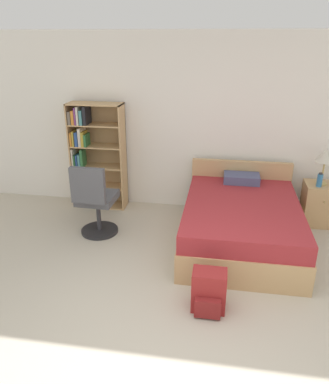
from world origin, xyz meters
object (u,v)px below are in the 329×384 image
Objects in this scene: water_bottle at (320,180)px; nightstand at (320,204)px; backpack_red at (209,292)px; office_chair at (95,202)px; bed at (241,221)px; table_lamp at (326,157)px; bookshelf at (92,156)px.

nightstand is at bearing 52.27° from water_bottle.
nightstand is 2.57m from backpack_red.
bed is at bearing 3.73° from office_chair.
table_lamp is (-0.03, 0.00, 0.70)m from nightstand.
bed is 3.27× the size of nightstand.
bookshelf is 3.78× the size of backpack_red.
water_bottle reaches higher than nightstand.
nightstand is at bearing 55.60° from backpack_red.
backpack_red is (1.93, -2.23, -0.62)m from bookshelf.
backpack_red is at bearing -123.86° from table_lamp.
bookshelf is at bearing 159.67° from bed.
water_bottle is (2.95, 0.75, 0.20)m from office_chair.
table_lamp reaches higher than water_bottle.
bed reaches higher than water_bottle.
water_bottle is at bearing -116.37° from table_lamp.
office_chair is 2.04m from backpack_red.
backpack_red is at bearing -103.47° from bed.
bed is at bearing -148.83° from water_bottle.
bookshelf is 3.19× the size of table_lamp.
backpack_red is (-1.37, -2.02, -0.49)m from water_bottle.
office_chair is at bearing -165.65° from water_bottle.
bookshelf is 1.57× the size of office_chair.
water_bottle is 2.49m from backpack_red.
backpack_red is at bearing -49.11° from bookshelf.
bookshelf is at bearing 176.38° from water_bottle.
table_lamp is 1.19× the size of backpack_red.
water_bottle is (3.30, -0.21, -0.12)m from bookshelf.
bookshelf is 3.36m from table_lamp.
nightstand is at bearing 15.81° from office_chair.
bookshelf is 2.68× the size of nightstand.
water_bottle is (1.04, 0.63, 0.40)m from bed.
nightstand reaches higher than backpack_red.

